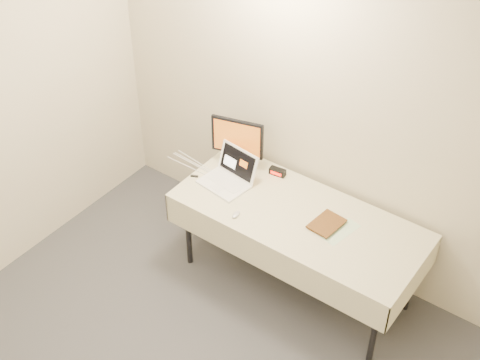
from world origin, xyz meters
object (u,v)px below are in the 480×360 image
Objects in this scene: laptop at (230,175)px; book at (317,206)px; table at (298,221)px; monitor at (237,140)px.

laptop is 1.58× the size of book.
laptop is at bearing -172.06° from book.
table is 4.33× the size of monitor.
table is 0.23m from book.
book is (0.76, 0.02, 0.07)m from laptop.
monitor is (-0.07, 0.20, 0.19)m from laptop.
laptop is 0.28m from monitor.
laptop reaches higher than table.
table is at bearing -31.59° from monitor.
laptop is 0.76m from book.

